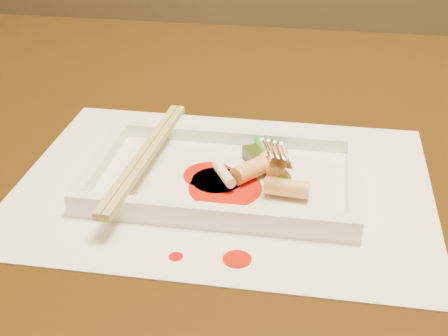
% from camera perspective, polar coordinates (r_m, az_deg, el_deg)
% --- Properties ---
extents(table, '(1.40, 0.90, 0.75)m').
position_cam_1_polar(table, '(0.73, -2.72, -5.25)').
color(table, black).
rests_on(table, ground).
extents(placemat, '(0.40, 0.30, 0.00)m').
position_cam_1_polar(placemat, '(0.61, 0.00, -1.53)').
color(placemat, white).
rests_on(placemat, table).
extents(sauce_splatter_a, '(0.02, 0.02, 0.00)m').
position_cam_1_polar(sauce_splatter_a, '(0.51, 1.21, -8.32)').
color(sauce_splatter_a, '#BD1605').
rests_on(sauce_splatter_a, placemat).
extents(sauce_splatter_b, '(0.01, 0.01, 0.00)m').
position_cam_1_polar(sauce_splatter_b, '(0.52, -4.42, -8.07)').
color(sauce_splatter_b, '#BD1605').
rests_on(sauce_splatter_b, placemat).
extents(plate_base, '(0.26, 0.16, 0.01)m').
position_cam_1_polar(plate_base, '(0.61, 0.00, -1.14)').
color(plate_base, white).
rests_on(plate_base, placemat).
extents(plate_rim_far, '(0.26, 0.01, 0.01)m').
position_cam_1_polar(plate_rim_far, '(0.67, 1.05, 2.90)').
color(plate_rim_far, white).
rests_on(plate_rim_far, plate_base).
extents(plate_rim_near, '(0.26, 0.01, 0.01)m').
position_cam_1_polar(plate_rim_near, '(0.54, -1.29, -4.13)').
color(plate_rim_near, white).
rests_on(plate_rim_near, plate_base).
extents(plate_rim_left, '(0.01, 0.14, 0.01)m').
position_cam_1_polar(plate_rim_left, '(0.63, -11.16, 0.68)').
color(plate_rim_left, white).
rests_on(plate_rim_left, plate_base).
extents(plate_rim_right, '(0.01, 0.14, 0.01)m').
position_cam_1_polar(plate_rim_right, '(0.60, 11.81, -1.22)').
color(plate_rim_right, white).
rests_on(plate_rim_right, plate_base).
extents(veg_piece, '(0.05, 0.04, 0.01)m').
position_cam_1_polar(veg_piece, '(0.63, 3.72, 1.32)').
color(veg_piece, black).
rests_on(veg_piece, plate_base).
extents(scallion_white, '(0.03, 0.04, 0.01)m').
position_cam_1_polar(scallion_white, '(0.59, -0.03, -0.52)').
color(scallion_white, '#EAEACC').
rests_on(scallion_white, plate_base).
extents(scallion_green, '(0.04, 0.08, 0.01)m').
position_cam_1_polar(scallion_green, '(0.61, 4.19, 0.84)').
color(scallion_green, '#2F9418').
rests_on(scallion_green, plate_base).
extents(chopstick_a, '(0.02, 0.22, 0.01)m').
position_cam_1_polar(chopstick_a, '(0.61, -7.56, 1.23)').
color(chopstick_a, tan).
rests_on(chopstick_a, plate_rim_near).
extents(chopstick_b, '(0.02, 0.22, 0.01)m').
position_cam_1_polar(chopstick_b, '(0.61, -6.85, 1.17)').
color(chopstick_b, tan).
rests_on(chopstick_b, plate_rim_near).
extents(fork, '(0.09, 0.10, 0.14)m').
position_cam_1_polar(fork, '(0.58, 7.14, 5.78)').
color(fork, silver).
rests_on(fork, plate_base).
extents(sauce_blob_0, '(0.05, 0.05, 0.00)m').
position_cam_1_polar(sauce_blob_0, '(0.61, -1.36, -0.64)').
color(sauce_blob_0, '#BD1605').
rests_on(sauce_blob_0, plate_base).
extents(sauce_blob_1, '(0.07, 0.07, 0.00)m').
position_cam_1_polar(sauce_blob_1, '(0.59, 0.11, -1.82)').
color(sauce_blob_1, '#BD1605').
rests_on(sauce_blob_1, plate_base).
extents(sauce_blob_2, '(0.05, 0.05, 0.00)m').
position_cam_1_polar(sauce_blob_2, '(0.60, -0.64, -1.15)').
color(sauce_blob_2, '#BD1605').
rests_on(sauce_blob_2, plate_base).
extents(rice_cake_0, '(0.04, 0.05, 0.02)m').
position_cam_1_polar(rice_cake_0, '(0.60, 4.62, -0.10)').
color(rice_cake_0, '#F2C571').
rests_on(rice_cake_0, plate_base).
extents(rice_cake_1, '(0.04, 0.02, 0.02)m').
position_cam_1_polar(rice_cake_1, '(0.57, 5.77, -1.81)').
color(rice_cake_1, '#F2C571').
rests_on(rice_cake_1, plate_base).
extents(rice_cake_2, '(0.02, 0.05, 0.02)m').
position_cam_1_polar(rice_cake_2, '(0.60, 4.92, 0.41)').
color(rice_cake_2, '#F2C571').
rests_on(rice_cake_2, plate_base).
extents(rice_cake_3, '(0.04, 0.04, 0.02)m').
position_cam_1_polar(rice_cake_3, '(0.60, 2.56, -0.12)').
color(rice_cake_3, '#F2C571').
rests_on(rice_cake_3, plate_base).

